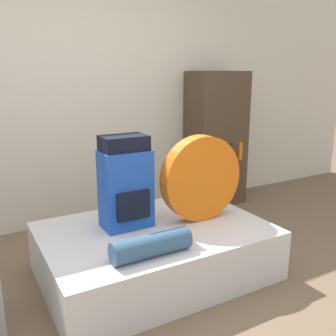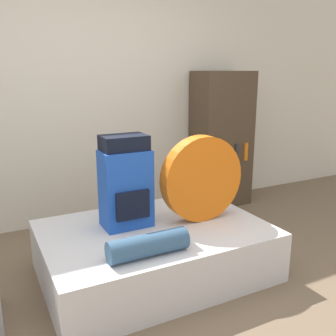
# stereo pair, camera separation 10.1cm
# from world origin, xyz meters

# --- Properties ---
(ground_plane) EXTENTS (16.00, 16.00, 0.00)m
(ground_plane) POSITION_xyz_m (0.00, 0.00, 0.00)
(ground_plane) COLOR brown
(wall_back) EXTENTS (8.00, 0.05, 2.60)m
(wall_back) POSITION_xyz_m (0.00, 1.95, 1.30)
(wall_back) COLOR silver
(wall_back) RESTS_ON ground_plane
(bed) EXTENTS (1.67, 1.15, 0.38)m
(bed) POSITION_xyz_m (0.17, 0.57, 0.19)
(bed) COLOR silver
(bed) RESTS_ON ground_plane
(backpack) EXTENTS (0.36, 0.27, 0.70)m
(backpack) POSITION_xyz_m (0.00, 0.70, 0.72)
(backpack) COLOR blue
(backpack) RESTS_ON bed
(tent_bag) EXTENTS (0.67, 0.12, 0.67)m
(tent_bag) POSITION_xyz_m (0.57, 0.55, 0.72)
(tent_bag) COLOR orange
(tent_bag) RESTS_ON bed
(sleeping_roll) EXTENTS (0.53, 0.15, 0.15)m
(sleeping_roll) POSITION_xyz_m (-0.06, 0.17, 0.46)
(sleeping_roll) COLOR #33567A
(sleeping_roll) RESTS_ON bed
(bookshelf) EXTENTS (0.64, 0.43, 1.54)m
(bookshelf) POSITION_xyz_m (1.57, 1.69, 0.77)
(bookshelf) COLOR #473828
(bookshelf) RESTS_ON ground_plane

